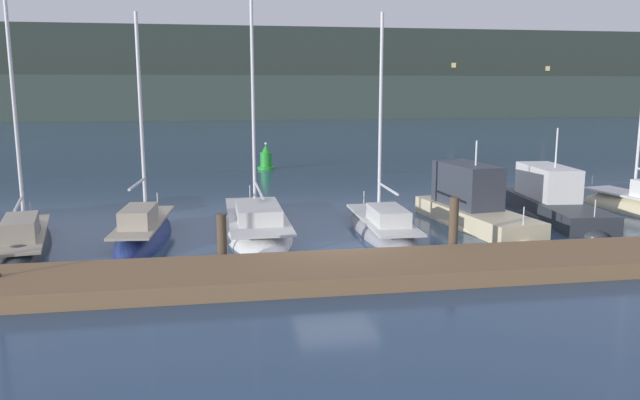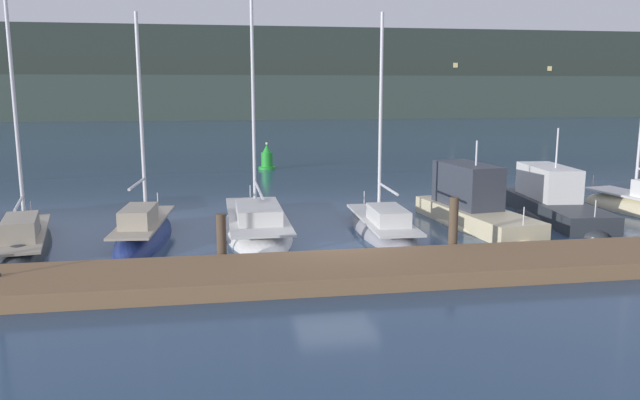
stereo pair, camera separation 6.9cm
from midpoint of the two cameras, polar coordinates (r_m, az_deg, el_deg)
The scene contains 12 objects.
ground_plane at distance 19.51m, azimuth 1.52°, elevation -4.98°, with size 400.00×400.00×0.00m, color navy.
dock at distance 17.10m, azimuth 3.12°, elevation -6.42°, with size 42.84×2.80×0.45m, color brown.
mooring_pile_2 at distance 18.16m, azimuth -8.88°, elevation -3.70°, with size 0.28×0.28×1.57m, color #4C3D2D.
mooring_pile_3 at distance 19.47m, azimuth 12.19°, elevation -2.44°, with size 0.28×0.28×1.85m, color #4C3D2D.
sailboat_berth_3 at distance 22.40m, azimuth -25.32°, elevation -3.67°, with size 2.88×7.02×9.14m.
sailboat_berth_4 at distance 21.94m, azimuth -15.71°, elevation -3.32°, with size 2.08×6.26×8.29m.
sailboat_berth_5 at distance 22.83m, azimuth -5.71°, elevation -2.47°, with size 2.46×8.29×11.78m.
sailboat_berth_6 at distance 22.46m, azimuth 5.83°, elevation -2.71°, with size 1.95×6.64×8.30m.
motorboat_berth_7 at distance 24.21m, azimuth 13.92°, elevation -1.18°, with size 3.02×7.13×3.67m.
motorboat_berth_8 at distance 26.68m, azimuth 20.60°, elevation -0.73°, with size 2.80×7.60×4.13m.
channel_buoy at distance 39.60m, azimuth -4.83°, elevation 3.70°, with size 1.08×1.08×1.70m.
hillside_backdrop at distance 112.25m, azimuth -5.69°, elevation 11.16°, with size 240.00×23.00×14.99m.
Camera 2 is at (-3.58, -18.48, 5.15)m, focal length 35.00 mm.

